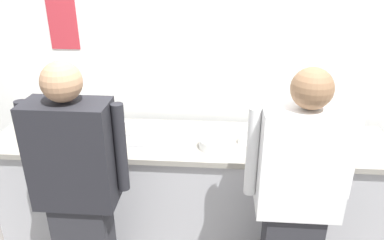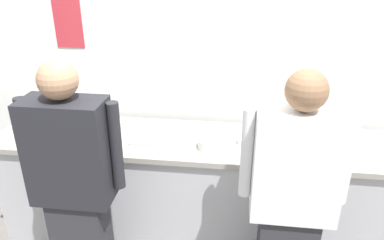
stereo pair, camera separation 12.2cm
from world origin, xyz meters
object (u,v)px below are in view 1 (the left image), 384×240
object	(u,v)px
ramekin_green_sauce	(120,124)
deli_cup	(319,127)
squeeze_bottle_primary	(46,120)
squeeze_bottle_secondary	(324,130)
plate_stack_front	(94,123)
plate_stack_rear	(213,143)
sheet_tray	(163,136)
squeeze_bottle_spare	(66,126)
ramekin_red_sauce	(245,140)
mixing_bowl_steel	(287,135)
chef_near_left	(78,190)
ramekin_orange_sauce	(102,144)
chef_center	(296,199)
chefs_knife	(122,134)

from	to	relation	value
ramekin_green_sauce	deli_cup	world-z (taller)	deli_cup
squeeze_bottle_primary	squeeze_bottle_secondary	bearing A→B (deg)	-0.21
plate_stack_front	squeeze_bottle_secondary	distance (m)	1.75
plate_stack_rear	sheet_tray	distance (m)	0.41
squeeze_bottle_spare	ramekin_red_sauce	distance (m)	1.33
mixing_bowl_steel	ramekin_red_sauce	distance (m)	0.31
plate_stack_front	squeeze_bottle_primary	bearing A→B (deg)	-163.46
ramekin_green_sauce	squeeze_bottle_spare	bearing A→B (deg)	-147.42
chef_near_left	sheet_tray	xyz separation A→B (m)	(0.41, 0.68, 0.04)
mixing_bowl_steel	ramekin_orange_sauce	xyz separation A→B (m)	(-1.32, -0.15, -0.05)
chef_near_left	squeeze_bottle_primary	world-z (taller)	chef_near_left
squeeze_bottle_secondary	ramekin_green_sauce	world-z (taller)	squeeze_bottle_secondary
ramekin_red_sauce	plate_stack_rear	bearing A→B (deg)	-157.26
chef_near_left	chef_center	distance (m)	1.28
squeeze_bottle_spare	squeeze_bottle_primary	bearing A→B (deg)	157.50
plate_stack_front	sheet_tray	distance (m)	0.58
chef_center	mixing_bowl_steel	distance (m)	0.64
squeeze_bottle_primary	plate_stack_rear	bearing A→B (deg)	-7.42
chef_center	squeeze_bottle_primary	world-z (taller)	chef_center
squeeze_bottle_secondary	ramekin_green_sauce	size ratio (longest dim) A/B	2.20
plate_stack_front	ramekin_orange_sauce	size ratio (longest dim) A/B	1.99
chef_center	plate_stack_front	xyz separation A→B (m)	(-1.44, 0.79, 0.07)
chef_center	deli_cup	xyz separation A→B (m)	(0.31, 0.83, 0.08)
squeeze_bottle_primary	chef_center	bearing A→B (deg)	-21.07
squeeze_bottle_primary	ramekin_red_sauce	world-z (taller)	squeeze_bottle_primary
squeeze_bottle_primary	plate_stack_front	bearing A→B (deg)	16.54
ramekin_orange_sauce	ramekin_red_sauce	distance (m)	1.03
chef_near_left	squeeze_bottle_primary	xyz separation A→B (m)	(-0.50, 0.71, 0.12)
squeeze_bottle_spare	ramekin_red_sauce	xyz separation A→B (m)	(1.33, 0.00, -0.07)
chef_near_left	squeeze_bottle_secondary	xyz separation A→B (m)	(1.59, 0.70, 0.12)
chef_near_left	ramekin_orange_sauce	world-z (taller)	chef_near_left
squeeze_bottle_secondary	ramekin_red_sauce	size ratio (longest dim) A/B	1.94
sheet_tray	ramekin_green_sauce	size ratio (longest dim) A/B	5.28
plate_stack_front	ramekin_green_sauce	size ratio (longest dim) A/B	2.44
deli_cup	ramekin_red_sauce	bearing A→B (deg)	-159.11
squeeze_bottle_spare	plate_stack_front	bearing A→B (deg)	49.63
chef_center	squeeze_bottle_spare	bearing A→B (deg)	159.10
mixing_bowl_steel	squeeze_bottle_spare	bearing A→B (deg)	-179.32
ramekin_red_sauce	squeeze_bottle_primary	bearing A→B (deg)	177.24
deli_cup	chef_center	bearing A→B (deg)	-110.23
sheet_tray	deli_cup	size ratio (longest dim) A/B	4.98
chef_center	mixing_bowl_steel	world-z (taller)	chef_center
plate_stack_rear	squeeze_bottle_spare	xyz separation A→B (m)	(-1.10, 0.09, 0.06)
ramekin_orange_sauce	deli_cup	size ratio (longest dim) A/B	1.16
deli_cup	mixing_bowl_steel	bearing A→B (deg)	-142.85
squeeze_bottle_spare	mixing_bowl_steel	bearing A→B (deg)	0.68
plate_stack_rear	chefs_knife	bearing A→B (deg)	167.02
squeeze_bottle_primary	deli_cup	xyz separation A→B (m)	(2.09, 0.15, -0.05)
squeeze_bottle_secondary	squeeze_bottle_spare	size ratio (longest dim) A/B	1.01
mixing_bowl_steel	ramekin_green_sauce	distance (m)	1.30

